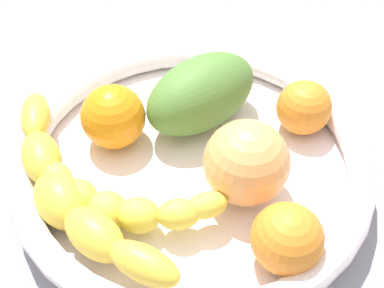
{
  "coord_description": "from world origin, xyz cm",
  "views": [
    {
      "loc": [
        32.18,
        4.81,
        42.41
      ],
      "look_at": [
        0.0,
        0.0,
        8.07
      ],
      "focal_mm": 46.76,
      "sensor_mm": 36.0,
      "label": 1
    }
  ],
  "objects_px": {
    "fruit_bowl": "(192,163)",
    "banana_draped_left": "(111,199)",
    "orange_front": "(113,117)",
    "orange_mid_right": "(287,239)",
    "banana_draped_right": "(69,192)",
    "peach_blush": "(246,163)",
    "mango_green": "(199,93)",
    "orange_mid_left": "(304,107)"
  },
  "relations": [
    {
      "from": "fruit_bowl",
      "to": "banana_draped_left",
      "type": "relative_size",
      "value": 1.72
    },
    {
      "from": "orange_front",
      "to": "orange_mid_right",
      "type": "height_order",
      "value": "orange_front"
    },
    {
      "from": "banana_draped_right",
      "to": "peach_blush",
      "type": "height_order",
      "value": "peach_blush"
    },
    {
      "from": "fruit_bowl",
      "to": "banana_draped_left",
      "type": "xyz_separation_m",
      "value": [
        0.07,
        -0.06,
        0.02
      ]
    },
    {
      "from": "peach_blush",
      "to": "banana_draped_right",
      "type": "bearing_deg",
      "value": -72.96
    },
    {
      "from": "mango_green",
      "to": "banana_draped_right",
      "type": "bearing_deg",
      "value": -35.13
    },
    {
      "from": "banana_draped_left",
      "to": "mango_green",
      "type": "bearing_deg",
      "value": 156.77
    },
    {
      "from": "banana_draped_right",
      "to": "orange_mid_left",
      "type": "xyz_separation_m",
      "value": [
        -0.14,
        0.2,
        0.0
      ]
    },
    {
      "from": "fruit_bowl",
      "to": "mango_green",
      "type": "relative_size",
      "value": 2.69
    },
    {
      "from": "banana_draped_left",
      "to": "orange_mid_left",
      "type": "xyz_separation_m",
      "value": [
        -0.14,
        0.17,
        0.01
      ]
    },
    {
      "from": "orange_front",
      "to": "orange_mid_left",
      "type": "height_order",
      "value": "orange_front"
    },
    {
      "from": "peach_blush",
      "to": "orange_mid_left",
      "type": "bearing_deg",
      "value": 150.6
    },
    {
      "from": "orange_front",
      "to": "orange_mid_right",
      "type": "xyz_separation_m",
      "value": [
        0.12,
        0.17,
        -0.0
      ]
    },
    {
      "from": "orange_front",
      "to": "peach_blush",
      "type": "xyz_separation_m",
      "value": [
        0.05,
        0.14,
        0.01
      ]
    },
    {
      "from": "orange_mid_left",
      "to": "peach_blush",
      "type": "height_order",
      "value": "peach_blush"
    },
    {
      "from": "orange_mid_left",
      "to": "orange_mid_right",
      "type": "bearing_deg",
      "value": -5.08
    },
    {
      "from": "orange_mid_right",
      "to": "banana_draped_right",
      "type": "bearing_deg",
      "value": -96.53
    },
    {
      "from": "fruit_bowl",
      "to": "peach_blush",
      "type": "xyz_separation_m",
      "value": [
        0.02,
        0.05,
        0.04
      ]
    },
    {
      "from": "orange_mid_right",
      "to": "peach_blush",
      "type": "relative_size",
      "value": 0.76
    },
    {
      "from": "banana_draped_left",
      "to": "peach_blush",
      "type": "bearing_deg",
      "value": 111.93
    },
    {
      "from": "banana_draped_right",
      "to": "orange_mid_right",
      "type": "distance_m",
      "value": 0.19
    },
    {
      "from": "fruit_bowl",
      "to": "peach_blush",
      "type": "relative_size",
      "value": 4.43
    },
    {
      "from": "banana_draped_left",
      "to": "peach_blush",
      "type": "height_order",
      "value": "peach_blush"
    },
    {
      "from": "orange_front",
      "to": "mango_green",
      "type": "distance_m",
      "value": 0.09
    },
    {
      "from": "fruit_bowl",
      "to": "banana_draped_left",
      "type": "height_order",
      "value": "banana_draped_left"
    },
    {
      "from": "banana_draped_left",
      "to": "banana_draped_right",
      "type": "height_order",
      "value": "banana_draped_right"
    },
    {
      "from": "orange_mid_right",
      "to": "mango_green",
      "type": "height_order",
      "value": "mango_green"
    },
    {
      "from": "banana_draped_right",
      "to": "orange_mid_left",
      "type": "relative_size",
      "value": 3.59
    },
    {
      "from": "orange_mid_right",
      "to": "mango_green",
      "type": "bearing_deg",
      "value": -149.25
    },
    {
      "from": "orange_mid_left",
      "to": "mango_green",
      "type": "xyz_separation_m",
      "value": [
        0.0,
        -0.11,
        0.01
      ]
    },
    {
      "from": "orange_mid_right",
      "to": "orange_mid_left",
      "type": "bearing_deg",
      "value": 174.92
    },
    {
      "from": "banana_draped_left",
      "to": "orange_mid_right",
      "type": "relative_size",
      "value": 3.38
    },
    {
      "from": "orange_mid_left",
      "to": "peach_blush",
      "type": "bearing_deg",
      "value": -29.4
    },
    {
      "from": "fruit_bowl",
      "to": "peach_blush",
      "type": "height_order",
      "value": "peach_blush"
    },
    {
      "from": "orange_front",
      "to": "orange_mid_left",
      "type": "relative_size",
      "value": 1.15
    },
    {
      "from": "banana_draped_right",
      "to": "mango_green",
      "type": "distance_m",
      "value": 0.17
    },
    {
      "from": "fruit_bowl",
      "to": "peach_blush",
      "type": "bearing_deg",
      "value": 65.29
    },
    {
      "from": "banana_draped_right",
      "to": "orange_mid_left",
      "type": "height_order",
      "value": "orange_mid_left"
    },
    {
      "from": "peach_blush",
      "to": "mango_green",
      "type": "bearing_deg",
      "value": -148.3
    },
    {
      "from": "banana_draped_left",
      "to": "orange_mid_left",
      "type": "relative_size",
      "value": 3.57
    },
    {
      "from": "banana_draped_right",
      "to": "mango_green",
      "type": "relative_size",
      "value": 1.57
    },
    {
      "from": "orange_mid_left",
      "to": "fruit_bowl",
      "type": "bearing_deg",
      "value": -56.61
    }
  ]
}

